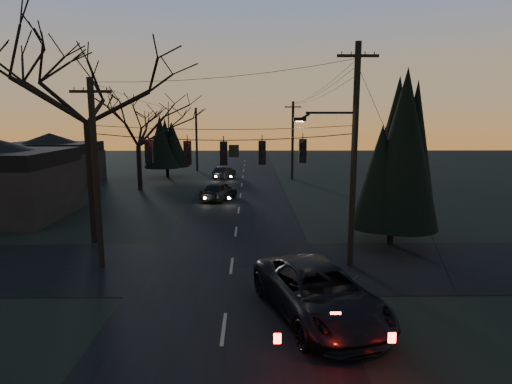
{
  "coord_description": "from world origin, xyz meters",
  "views": [
    {
      "loc": [
        0.89,
        -8.95,
        6.8
      ],
      "look_at": [
        1.12,
        8.86,
        3.69
      ],
      "focal_mm": 30.0,
      "sensor_mm": 36.0,
      "label": 1
    }
  ],
  "objects_px": {
    "sedan_oncoming_a": "(219,191)",
    "sedan_oncoming_b": "(224,173)",
    "utility_pole_far_r": "(292,179)",
    "utility_pole_far_l": "(197,171)",
    "utility_pole_right": "(350,265)",
    "suv_near": "(318,293)",
    "evergreen_right": "(394,156)",
    "utility_pole_left": "(102,267)",
    "bare_tree_left": "(84,72)"
  },
  "relations": [
    {
      "from": "sedan_oncoming_a",
      "to": "evergreen_right",
      "type": "bearing_deg",
      "value": 148.39
    },
    {
      "from": "utility_pole_far_l",
      "to": "sedan_oncoming_b",
      "type": "xyz_separation_m",
      "value": [
        3.95,
        -7.3,
        0.66
      ]
    },
    {
      "from": "utility_pole_left",
      "to": "utility_pole_far_r",
      "type": "xyz_separation_m",
      "value": [
        11.5,
        28.0,
        0.0
      ]
    },
    {
      "from": "utility_pole_right",
      "to": "suv_near",
      "type": "distance_m",
      "value": 5.76
    },
    {
      "from": "utility_pole_right",
      "to": "utility_pole_far_r",
      "type": "distance_m",
      "value": 28.0
    },
    {
      "from": "utility_pole_far_l",
      "to": "suv_near",
      "type": "relative_size",
      "value": 1.24
    },
    {
      "from": "utility_pole_far_l",
      "to": "bare_tree_left",
      "type": "xyz_separation_m",
      "value": [
        -1.69,
        -32.06,
        9.09
      ]
    },
    {
      "from": "utility_pole_right",
      "to": "utility_pole_far_l",
      "type": "distance_m",
      "value": 37.79
    },
    {
      "from": "utility_pole_far_r",
      "to": "evergreen_right",
      "type": "relative_size",
      "value": 1.01
    },
    {
      "from": "sedan_oncoming_a",
      "to": "sedan_oncoming_b",
      "type": "xyz_separation_m",
      "value": [
        -0.31,
        12.65,
        -0.12
      ]
    },
    {
      "from": "evergreen_right",
      "to": "sedan_oncoming_b",
      "type": "xyz_separation_m",
      "value": [
        -10.5,
        25.35,
        -4.13
      ]
    },
    {
      "from": "utility_pole_left",
      "to": "sedan_oncoming_b",
      "type": "distance_m",
      "value": 28.98
    },
    {
      "from": "suv_near",
      "to": "utility_pole_right",
      "type": "bearing_deg",
      "value": 49.57
    },
    {
      "from": "utility_pole_left",
      "to": "sedan_oncoming_b",
      "type": "relative_size",
      "value": 2.13
    },
    {
      "from": "utility_pole_left",
      "to": "utility_pole_far_l",
      "type": "bearing_deg",
      "value": 90.0
    },
    {
      "from": "utility_pole_far_l",
      "to": "sedan_oncoming_b",
      "type": "bearing_deg",
      "value": -61.59
    },
    {
      "from": "utility_pole_far_r",
      "to": "utility_pole_left",
      "type": "bearing_deg",
      "value": -112.33
    },
    {
      "from": "sedan_oncoming_a",
      "to": "utility_pole_left",
      "type": "bearing_deg",
      "value": 94.78
    },
    {
      "from": "evergreen_right",
      "to": "utility_pole_right",
      "type": "bearing_deg",
      "value": -131.35
    },
    {
      "from": "utility_pole_right",
      "to": "evergreen_right",
      "type": "xyz_separation_m",
      "value": [
        2.95,
        3.35,
        4.79
      ]
    },
    {
      "from": "evergreen_right",
      "to": "utility_pole_far_r",
      "type": "bearing_deg",
      "value": 96.82
    },
    {
      "from": "utility_pole_far_r",
      "to": "utility_pole_far_l",
      "type": "xyz_separation_m",
      "value": [
        -11.5,
        8.0,
        0.0
      ]
    },
    {
      "from": "utility_pole_far_r",
      "to": "bare_tree_left",
      "type": "distance_m",
      "value": 28.9
    },
    {
      "from": "evergreen_right",
      "to": "sedan_oncoming_a",
      "type": "distance_m",
      "value": 16.77
    },
    {
      "from": "evergreen_right",
      "to": "suv_near",
      "type": "bearing_deg",
      "value": -121.54
    },
    {
      "from": "utility_pole_far_r",
      "to": "utility_pole_far_l",
      "type": "distance_m",
      "value": 14.01
    },
    {
      "from": "utility_pole_far_l",
      "to": "sedan_oncoming_a",
      "type": "bearing_deg",
      "value": -77.95
    },
    {
      "from": "utility_pole_left",
      "to": "suv_near",
      "type": "height_order",
      "value": "utility_pole_left"
    },
    {
      "from": "utility_pole_right",
      "to": "evergreen_right",
      "type": "distance_m",
      "value": 6.55
    },
    {
      "from": "bare_tree_left",
      "to": "evergreen_right",
      "type": "xyz_separation_m",
      "value": [
        16.14,
        -0.59,
        -4.3
      ]
    },
    {
      "from": "utility_pole_right",
      "to": "suv_near",
      "type": "relative_size",
      "value": 1.55
    },
    {
      "from": "utility_pole_right",
      "to": "utility_pole_far_r",
      "type": "bearing_deg",
      "value": 90.0
    },
    {
      "from": "utility_pole_far_l",
      "to": "sedan_oncoming_b",
      "type": "height_order",
      "value": "utility_pole_far_l"
    },
    {
      "from": "utility_pole_right",
      "to": "utility_pole_far_l",
      "type": "xyz_separation_m",
      "value": [
        -11.5,
        36.0,
        0.0
      ]
    },
    {
      "from": "utility_pole_right",
      "to": "utility_pole_far_l",
      "type": "bearing_deg",
      "value": 107.72
    },
    {
      "from": "bare_tree_left",
      "to": "evergreen_right",
      "type": "distance_m",
      "value": 16.71
    },
    {
      "from": "utility_pole_right",
      "to": "utility_pole_far_r",
      "type": "height_order",
      "value": "utility_pole_right"
    },
    {
      "from": "utility_pole_right",
      "to": "suv_near",
      "type": "height_order",
      "value": "utility_pole_right"
    },
    {
      "from": "utility_pole_far_l",
      "to": "evergreen_right",
      "type": "bearing_deg",
      "value": -66.13
    },
    {
      "from": "utility_pole_left",
      "to": "sedan_oncoming_a",
      "type": "xyz_separation_m",
      "value": [
        4.26,
        16.04,
        0.77
      ]
    },
    {
      "from": "utility_pole_right",
      "to": "sedan_oncoming_a",
      "type": "relative_size",
      "value": 2.2
    },
    {
      "from": "utility_pole_far_r",
      "to": "suv_near",
      "type": "bearing_deg",
      "value": -93.96
    },
    {
      "from": "utility_pole_left",
      "to": "bare_tree_left",
      "type": "xyz_separation_m",
      "value": [
        -1.69,
        3.94,
        9.09
      ]
    },
    {
      "from": "sedan_oncoming_a",
      "to": "utility_pole_far_l",
      "type": "bearing_deg",
      "value": -58.31
    },
    {
      "from": "utility_pole_left",
      "to": "utility_pole_far_r",
      "type": "bearing_deg",
      "value": 67.67
    },
    {
      "from": "evergreen_right",
      "to": "utility_pole_left",
      "type": "bearing_deg",
      "value": -166.95
    },
    {
      "from": "utility_pole_left",
      "to": "evergreen_right",
      "type": "bearing_deg",
      "value": 13.05
    },
    {
      "from": "utility_pole_left",
      "to": "sedan_oncoming_b",
      "type": "bearing_deg",
      "value": 82.16
    },
    {
      "from": "utility_pole_far_r",
      "to": "suv_near",
      "type": "distance_m",
      "value": 33.29
    },
    {
      "from": "utility_pole_far_r",
      "to": "bare_tree_left",
      "type": "bearing_deg",
      "value": -118.74
    }
  ]
}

